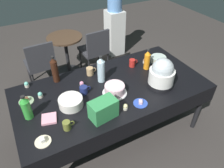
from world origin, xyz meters
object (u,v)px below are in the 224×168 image
dessert_plate_cobalt (140,103)px  round_cafe_table (66,48)px  potluck_table (112,92)px  dessert_plate_sage (26,101)px  water_cooler (115,26)px  soda_bottle_lime_soda (26,108)px  cupcake_cocoa (145,61)px  cupcake_vanilla (27,85)px  ceramic_snack_bowl (71,102)px  cupcake_rose (40,95)px  soda_carton (103,109)px  maroon_chair_left (41,62)px  cupcake_lemon (125,107)px  coffee_mug_olive (67,125)px  maroon_chair_right (95,48)px  soda_bottle_cola (55,70)px  glass_salad_bowl (158,59)px  dessert_plate_cream (43,141)px  coffee_mug_tan (90,71)px  cupcake_mint (82,84)px  frosted_layer_cake (115,89)px  slow_cooker (162,74)px  coffee_mug_red (132,63)px  soda_bottle_water (101,70)px  coffee_mug_navy (84,90)px  soda_bottle_orange_juice (147,60)px

dessert_plate_cobalt → round_cafe_table: 2.01m
potluck_table → dessert_plate_sage: 0.95m
dessert_plate_sage → water_cooler: 2.57m
potluck_table → soda_bottle_lime_soda: (-0.93, -0.02, 0.19)m
cupcake_cocoa → cupcake_vanilla: (-1.50, 0.22, 0.00)m
ceramic_snack_bowl → cupcake_rose: ceramic_snack_bowl is taller
potluck_table → cupcake_cocoa: cupcake_cocoa is taller
soda_carton → maroon_chair_left: (-0.26, 1.74, -0.36)m
cupcake_lemon → soda_carton: (-0.24, 0.01, 0.07)m
coffee_mug_olive → maroon_chair_right: maroon_chair_right is taller
maroon_chair_right → water_cooler: bearing=36.4°
soda_bottle_cola → water_cooler: water_cooler is taller
glass_salad_bowl → coffee_mug_olive: coffee_mug_olive is taller
dessert_plate_cream → coffee_mug_tan: coffee_mug_tan is taller
potluck_table → maroon_chair_left: bearing=111.6°
ceramic_snack_bowl → water_cooler: water_cooler is taller
dessert_plate_cobalt → soda_bottle_cola: 1.05m
glass_salad_bowl → cupcake_mint: glass_salad_bowl is taller
ceramic_snack_bowl → maroon_chair_right: maroon_chair_right is taller
coffee_mug_tan → round_cafe_table: 1.29m
dessert_plate_cream → maroon_chair_left: bearing=79.1°
cupcake_vanilla → soda_carton: (0.57, -0.84, 0.07)m
dessert_plate_cobalt → coffee_mug_tan: bearing=108.9°
frosted_layer_cake → slow_cooker: 0.56m
frosted_layer_cake → soda_bottle_cola: soda_bottle_cola is taller
dessert_plate_cream → soda_carton: 0.61m
dessert_plate_sage → water_cooler: water_cooler is taller
cupcake_lemon → slow_cooker: bearing=15.2°
cupcake_vanilla → cupcake_lemon: 1.18m
soda_carton → cupcake_cocoa: bearing=25.8°
dessert_plate_cream → potluck_table: bearing=23.4°
round_cafe_table → coffee_mug_red: bearing=-69.7°
maroon_chair_left → round_cafe_table: maroon_chair_left is taller
soda_bottle_water → maroon_chair_left: (-0.50, 1.21, -0.42)m
frosted_layer_cake → glass_salad_bowl: (0.83, 0.30, -0.01)m
maroon_chair_left → soda_bottle_lime_soda: bearing=-105.4°
slow_cooker → cupcake_mint: bearing=153.5°
cupcake_cocoa → soda_bottle_lime_soda: bearing=-169.8°
cupcake_lemon → round_cafe_table: size_ratio=0.09×
cupcake_mint → coffee_mug_navy: 0.13m
dessert_plate_cream → soda_bottle_orange_juice: bearing=19.6°
glass_salad_bowl → soda_bottle_water: bearing=-178.8°
coffee_mug_red → round_cafe_table: size_ratio=0.17×
soda_bottle_water → coffee_mug_navy: 0.31m
dessert_plate_cobalt → cupcake_cocoa: cupcake_cocoa is taller
soda_bottle_lime_soda → maroon_chair_left: 1.51m
cupcake_cocoa → maroon_chair_left: size_ratio=0.08×
cupcake_vanilla → dessert_plate_sage: bearing=-102.4°
coffee_mug_tan → coffee_mug_navy: coffee_mug_tan is taller
maroon_chair_left → cupcake_cocoa: bearing=-43.5°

